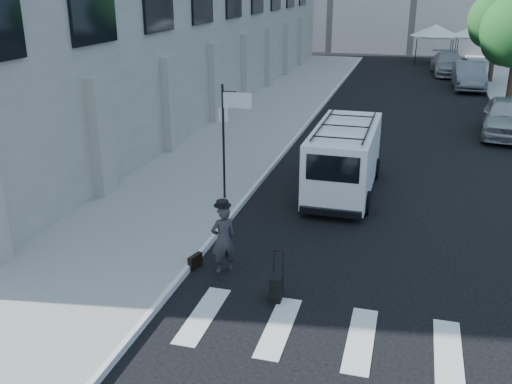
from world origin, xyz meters
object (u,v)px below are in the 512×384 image
Objects in this scene: briefcase at (195,262)px; suitcase at (276,287)px; businessman at (223,239)px; cargo_van at (345,157)px; parked_car_c at (448,64)px; parked_car_b at (469,76)px; parked_car_a at (507,117)px.

briefcase is 2.38m from suitcase.
businessman reaches higher than briefcase.
cargo_van reaches higher than briefcase.
suitcase is 7.33m from cargo_van.
cargo_van is at bearing 84.34° from suitcase.
briefcase is at bearing -106.36° from parked_car_c.
cargo_van reaches higher than suitcase.
suitcase is (2.20, -0.88, 0.12)m from briefcase.
parked_car_b reaches higher than parked_car_c.
briefcase is 6.99m from cargo_van.
briefcase is 0.40× the size of suitcase.
suitcase is 34.53m from parked_car_c.
parked_car_a is (6.50, 16.33, 0.55)m from suitcase.
parked_car_b is at bearing 76.87° from suitcase.
parked_car_b is at bearing -147.02° from businessman.
businessman is at bearing -106.97° from cargo_van.
briefcase is (-0.71, -0.03, -0.66)m from businessman.
businessman is 17.36m from parked_car_a.
parked_car_c is at bearing 101.64° from parked_car_a.
parked_car_c is (6.90, 33.32, 0.62)m from briefcase.
briefcase is at bearing -107.36° from parked_car_b.
cargo_van is at bearing -117.61° from parked_car_a.
parked_car_a is at bearing 66.57° from suitcase.
parked_car_a is at bearing 75.74° from briefcase.
cargo_van is (2.70, 6.38, 0.95)m from briefcase.
businessman is 0.30× the size of parked_car_c.
parked_car_a is at bearing 56.94° from cargo_van.
cargo_van reaches higher than parked_car_a.
parked_car_b reaches higher than businessman.
parked_car_a reaches higher than parked_car_c.
cargo_van is at bearing -103.52° from parked_car_c.
businessman is 6.66m from cargo_van.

